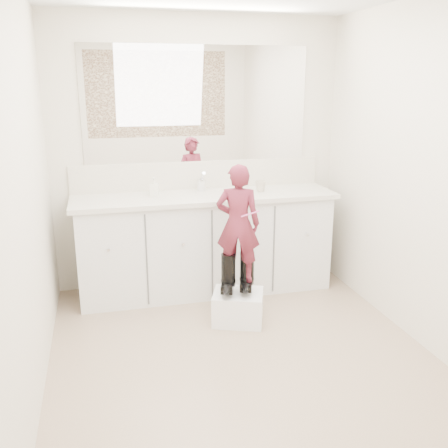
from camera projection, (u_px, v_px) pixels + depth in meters
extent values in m
plane|color=#8F735D|center=(243.00, 358.00, 3.44)|extent=(3.00, 3.00, 0.00)
plane|color=beige|center=(198.00, 154.00, 4.51)|extent=(2.60, 0.00, 2.60)
plane|color=beige|center=(369.00, 274.00, 1.71)|extent=(2.60, 0.00, 2.60)
plane|color=beige|center=(24.00, 199.00, 2.80)|extent=(0.00, 3.00, 3.00)
plane|color=beige|center=(427.00, 178.00, 3.42)|extent=(0.00, 3.00, 3.00)
cube|color=silver|center=(205.00, 245.00, 4.47)|extent=(2.20, 0.55, 0.85)
cube|color=beige|center=(205.00, 197.00, 4.33)|extent=(2.28, 0.58, 0.04)
cube|color=beige|center=(199.00, 175.00, 4.55)|extent=(2.28, 0.03, 0.25)
cube|color=white|center=(198.00, 104.00, 4.38)|extent=(2.00, 0.02, 1.00)
cube|color=#472819|center=(379.00, 142.00, 1.60)|extent=(2.00, 0.01, 1.20)
cylinder|color=silver|center=(201.00, 185.00, 4.46)|extent=(0.08, 0.08, 0.10)
imported|color=#C0B299|center=(260.00, 186.00, 4.44)|extent=(0.11, 0.11, 0.10)
imported|color=silver|center=(154.00, 187.00, 4.24)|extent=(0.09, 0.09, 0.16)
cube|color=white|center=(238.00, 307.00, 3.93)|extent=(0.47, 0.43, 0.25)
imported|color=#982F43|center=(238.00, 224.00, 3.76)|extent=(0.39, 0.32, 0.91)
cylinder|color=pink|center=(250.00, 214.00, 3.68)|extent=(0.13, 0.06, 0.06)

